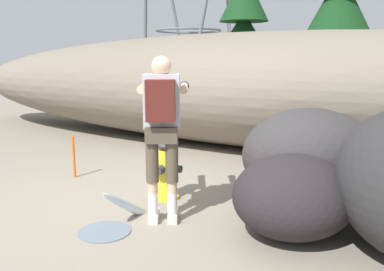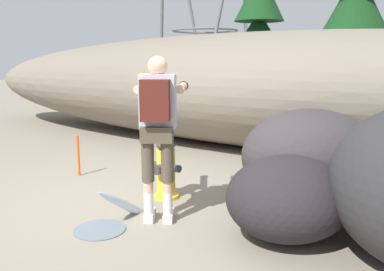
% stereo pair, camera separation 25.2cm
% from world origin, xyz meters
% --- Properties ---
extents(ground_plane, '(56.00, 56.00, 0.04)m').
position_xyz_m(ground_plane, '(0.00, 0.00, -0.02)').
color(ground_plane, gray).
extents(dirt_embankment, '(15.97, 3.20, 2.19)m').
position_xyz_m(dirt_embankment, '(0.00, 3.72, 1.09)').
color(dirt_embankment, '#756B5B').
rests_on(dirt_embankment, ground_plane).
extents(fire_hydrant, '(0.40, 0.35, 0.76)m').
position_xyz_m(fire_hydrant, '(0.14, 0.29, 0.35)').
color(fire_hydrant, yellow).
rests_on(fire_hydrant, ground_plane).
extents(hydrant_water_jet, '(0.51, 1.25, 0.72)m').
position_xyz_m(hydrant_water_jet, '(0.14, -0.45, 0.06)').
color(hydrant_water_jet, silver).
rests_on(hydrant_water_jet, ground_plane).
extents(utility_worker, '(0.82, 1.03, 1.71)m').
position_xyz_m(utility_worker, '(0.47, -0.27, 1.09)').
color(utility_worker, beige).
rests_on(utility_worker, ground_plane).
extents(boulder_large, '(2.04, 2.08, 1.12)m').
position_xyz_m(boulder_large, '(1.66, 1.05, 0.56)').
color(boulder_large, '#343031').
rests_on(boulder_large, ground_plane).
extents(boulder_small, '(1.54, 1.59, 0.79)m').
position_xyz_m(boulder_small, '(1.76, 0.02, 0.40)').
color(boulder_small, '#272225').
rests_on(boulder_small, ground_plane).
extents(pine_tree_far_left, '(2.80, 2.80, 4.85)m').
position_xyz_m(pine_tree_far_left, '(-3.12, 10.59, 2.73)').
color(pine_tree_far_left, '#47331E').
rests_on(pine_tree_far_left, ground_plane).
extents(survey_stake, '(0.04, 0.04, 0.60)m').
position_xyz_m(survey_stake, '(-1.50, 0.38, 0.30)').
color(survey_stake, '#E55914').
rests_on(survey_stake, ground_plane).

